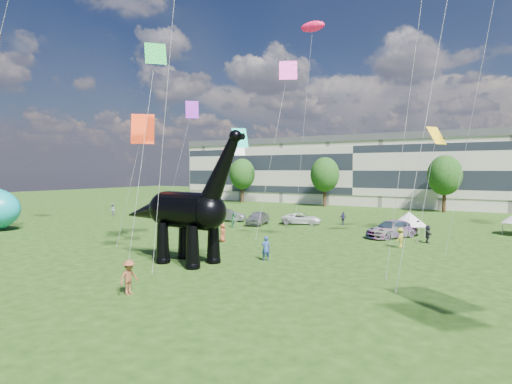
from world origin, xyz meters
The scene contains 13 objects.
ground centered at (0.00, 0.00, 0.00)m, with size 220.00×220.00×0.00m, color #16330C.
terrace_row centered at (-8.00, 62.00, 6.00)m, with size 78.00×11.00×12.00m, color beige.
tree_far_left centered at (-30.00, 53.00, 6.29)m, with size 5.20×5.20×9.44m.
tree_mid_left centered at (-12.00, 53.00, 6.29)m, with size 5.20×5.20×9.44m.
tree_mid_right centered at (8.00, 53.00, 6.29)m, with size 5.20×5.20×9.44m.
dinosaur_sculpture centered at (-2.24, 4.13, 3.62)m, with size 11.75×3.38×9.59m.
car_silver centered at (-8.80, 24.89, 0.83)m, with size 1.97×4.89×1.67m, color #A9AAAE.
car_grey centered at (-13.92, 25.67, 0.77)m, with size 1.62×4.65×1.53m, color slate.
car_white centered at (-4.45, 28.06, 0.67)m, with size 2.22×4.81×1.34m, color white.
car_dark centered at (7.58, 23.39, 0.84)m, with size 2.34×5.77×1.67m, color #595960.
gazebo_near centered at (8.66, 25.91, 1.68)m, with size 4.49×4.49×2.40m.
gazebo_left centered at (-23.82, 25.49, 1.99)m, with size 4.84×4.84×2.83m.
visitors centered at (-2.41, 16.19, 0.87)m, with size 56.16×38.95×1.87m.
Camera 1 is at (18.41, -18.92, 6.67)m, focal length 30.00 mm.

